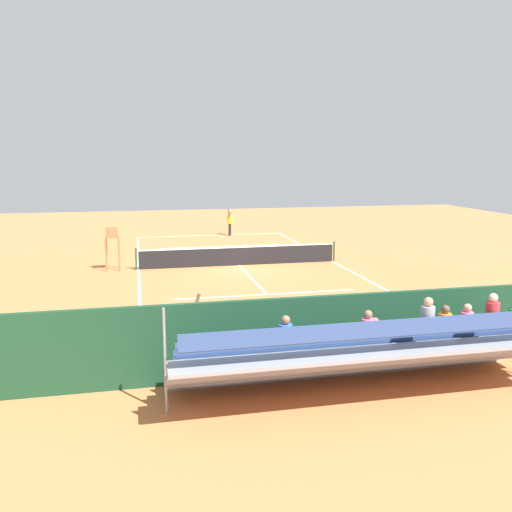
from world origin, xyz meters
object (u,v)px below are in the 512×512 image
Objects in this scene: tennis_net at (239,256)px; tennis_ball_near at (241,239)px; umpire_chair at (112,244)px; bleacher_stand at (369,352)px; equipment_bag at (378,351)px; line_judge at (196,329)px; courtside_bench at (444,331)px; tennis_player at (230,221)px; tennis_racket at (222,237)px.

tennis_ball_near is at bearing -101.50° from tennis_net.
bleacher_stand is at bearing 112.37° from umpire_chair.
line_judge is (4.93, -0.43, 0.84)m from equipment_bag.
courtside_bench is at bearing 125.66° from umpire_chair.
tennis_player is (-1.16, -26.01, 0.06)m from bleacher_stand.
tennis_player is 29.18× the size of tennis_ball_near.
line_judge is (-2.63, 13.10, -0.30)m from umpire_chair.
tennis_player reaches higher than tennis_ball_near.
umpire_chair is 16.52m from courtside_bench.
courtside_bench is 0.93× the size of tennis_player.
tennis_net reaches higher than courtside_bench.
umpire_chair is at bearing -54.34° from courtside_bench.
tennis_player is (-1.34, -10.64, 0.51)m from tennis_net.
line_judge is (6.98, -0.30, 0.46)m from courtside_bench.
bleacher_stand is 5.03× the size of courtside_bench.
equipment_bag is at bearing 3.58° from courtside_bench.
bleacher_stand is at bearing 33.02° from courtside_bench.
tennis_net is 156.06× the size of tennis_ball_near.
tennis_net is at bearing 86.19° from tennis_racket.
tennis_racket is at bearing -88.26° from equipment_bag.
tennis_player is at bearing -92.55° from bleacher_stand.
tennis_ball_near is at bearing -91.03° from equipment_bag.
tennis_net reaches higher than tennis_racket.
umpire_chair reaches higher than tennis_net.
tennis_racket is at bearing 47.70° from tennis_player.
tennis_player is 2.25m from tennis_ball_near.
line_judge is at bearing 74.63° from tennis_net.
umpire_chair reaches higher than line_judge.
tennis_player reaches higher than tennis_net.
tennis_ball_near is at bearing 101.99° from tennis_player.
tennis_net is at bearing 178.77° from umpire_chair.
umpire_chair is at bearing -1.23° from tennis_net.
tennis_player is 24.11m from line_judge.
bleacher_stand is 2.43m from equipment_bag.
tennis_net is at bearing 78.50° from tennis_ball_near.
tennis_player reaches higher than equipment_bag.
tennis_racket is (0.68, 0.75, -1.00)m from tennis_player.
tennis_ball_near is at bearing -85.68° from courtside_bench.
umpire_chair reaches higher than tennis_player.
tennis_racket is (-6.86, -9.75, -1.30)m from umpire_chair.
bleacher_stand is 4.70× the size of tennis_player.
umpire_chair reaches higher than tennis_racket.
umpire_chair is 3.65× the size of tennis_racket.
bleacher_stand reaches higher than umpire_chair.
equipment_bag is 23.30m from tennis_racket.
tennis_net reaches higher than equipment_bag.
tennis_racket is at bearing -48.19° from tennis_ball_near.
courtside_bench is 2.09m from equipment_bag.
line_judge is (5.33, 21.62, 0.98)m from tennis_ball_near.
tennis_racket is (0.71, -23.29, -0.16)m from equipment_bag.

